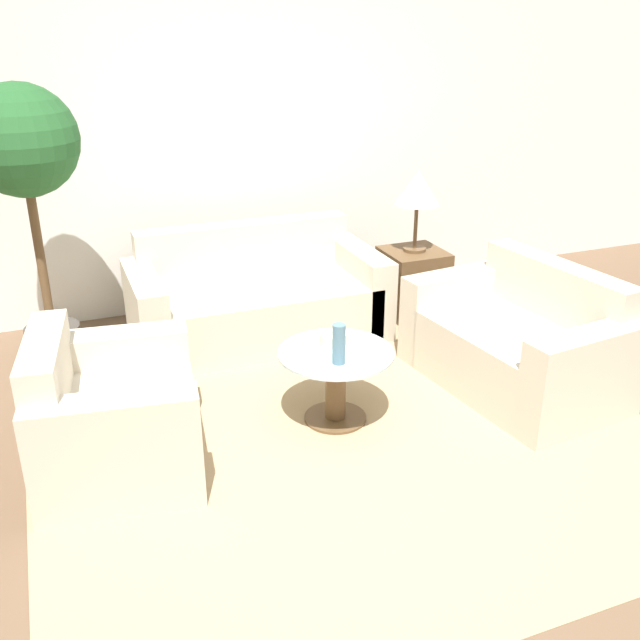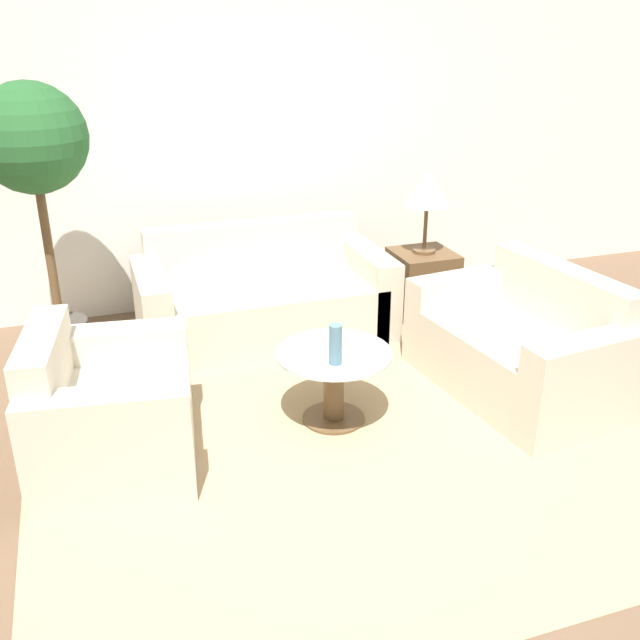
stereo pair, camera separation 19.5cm
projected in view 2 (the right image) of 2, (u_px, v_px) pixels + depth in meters
The scene contains 12 objects.
ground_plane at pixel (366, 500), 3.57m from camera, with size 14.00×14.00×0.00m, color brown.
wall_back at pixel (230, 145), 5.61m from camera, with size 10.00×0.06×2.60m.
rug at pixel (333, 419), 4.28m from camera, with size 3.49×3.58×0.01m.
sofa_main at pixel (263, 300), 5.35m from camera, with size 1.83×0.88×0.80m.
armchair at pixel (104, 414), 3.80m from camera, with size 0.94×1.08×0.77m.
loveseat at pixel (525, 349), 4.55m from camera, with size 0.99×1.46×0.79m.
coffee_table at pixel (334, 377), 4.17m from camera, with size 0.68×0.68×0.45m.
side_table at pixel (422, 284), 5.70m from camera, with size 0.46×0.46×0.53m.
table_lamp at pixel (428, 191), 5.40m from camera, with size 0.34×0.34×0.63m.
potted_plant at pixel (35, 161), 4.50m from camera, with size 0.70×0.70×1.88m.
vase at pixel (335, 344), 3.93m from camera, with size 0.07×0.07×0.23m.
bowl at pixel (332, 339), 4.20m from camera, with size 0.17×0.17×0.06m.
Camera 2 is at (-1.17, -2.69, 2.24)m, focal length 40.00 mm.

